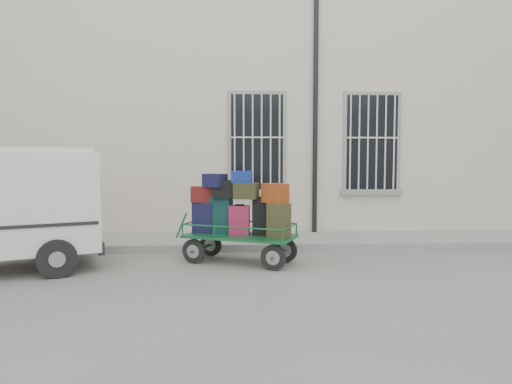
% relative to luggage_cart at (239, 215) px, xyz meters
% --- Properties ---
extents(ground, '(80.00, 80.00, 0.00)m').
position_rel_luggage_cart_xyz_m(ground, '(0.86, -0.45, -0.86)').
color(ground, slate).
rests_on(ground, ground).
extents(building, '(24.00, 5.15, 6.00)m').
position_rel_luggage_cart_xyz_m(building, '(0.86, 5.05, 2.14)').
color(building, beige).
rests_on(building, ground).
extents(sidewalk, '(24.00, 1.70, 0.15)m').
position_rel_luggage_cart_xyz_m(sidewalk, '(0.86, 1.75, -0.78)').
color(sidewalk, gray).
rests_on(sidewalk, ground).
extents(luggage_cart, '(2.27, 1.58, 1.65)m').
position_rel_luggage_cart_xyz_m(luggage_cart, '(0.00, 0.00, 0.00)').
color(luggage_cart, black).
rests_on(luggage_cart, ground).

